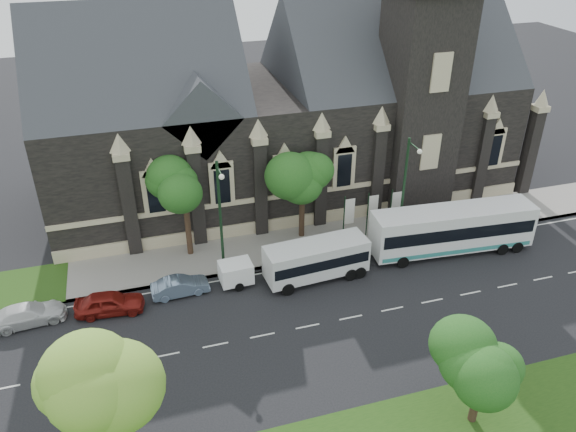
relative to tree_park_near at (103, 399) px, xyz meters
name	(u,v)px	position (x,y,z in m)	size (l,w,h in m)	color
ground	(307,326)	(11.77, 8.77, -6.42)	(160.00, 160.00, 0.00)	black
sidewalk	(269,248)	(11.77, 18.27, -6.34)	(80.00, 5.00, 0.15)	gray
museum	(296,105)	(16.89, 27.55, 1.75)	(40.00, 17.70, 29.90)	black
tree_park_near	(103,399)	(0.00, 0.00, 0.00)	(4.42, 4.42, 8.56)	black
tree_park_east	(488,351)	(17.95, -0.55, -1.80)	(3.40, 3.40, 6.28)	black
tree_walk_right	(304,170)	(14.98, 19.48, -0.60)	(4.08, 4.08, 7.80)	black
tree_walk_left	(186,187)	(5.97, 19.47, -0.68)	(3.91, 3.91, 7.64)	black
street_lamp_near	(405,188)	(21.77, 15.86, -1.30)	(0.36, 1.88, 9.00)	black
street_lamp_mid	(221,214)	(7.77, 15.86, -1.30)	(0.36, 1.88, 9.00)	black
banner_flag_left	(348,214)	(18.06, 17.77, -4.03)	(0.90, 0.10, 4.00)	black
banner_flag_center	(371,211)	(20.06, 17.77, -4.03)	(0.90, 0.10, 4.00)	black
banner_flag_right	(394,207)	(22.06, 17.77, -4.03)	(0.90, 0.10, 4.00)	black
tour_coach	(452,229)	(25.16, 13.97, -4.42)	(12.75, 3.68, 3.67)	silver
shuttle_bus	(317,258)	(14.06, 13.65, -4.76)	(7.57, 3.07, 2.86)	silver
box_trailer	(236,272)	(8.36, 14.56, -5.42)	(3.32, 1.95, 1.75)	white
sedan	(180,286)	(4.41, 14.54, -5.77)	(1.38, 3.95, 1.30)	slate
car_far_red	(109,303)	(-0.30, 13.92, -5.65)	(1.80, 4.47, 1.52)	maroon
car_far_white	(28,314)	(-5.38, 14.34, -5.74)	(1.90, 4.67, 1.36)	silver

